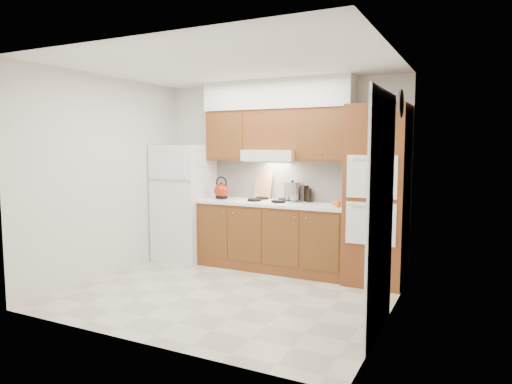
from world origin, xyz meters
TOP-DOWN VIEW (x-y plane):
  - floor at (0.00, 0.00)m, footprint 3.60×3.60m
  - ceiling at (0.00, 0.00)m, footprint 3.60×3.60m
  - wall_back at (0.00, 1.50)m, footprint 3.60×0.02m
  - wall_left at (-1.80, 0.00)m, footprint 0.02×3.00m
  - wall_right at (1.80, 0.00)m, footprint 0.02×3.00m
  - fridge at (-1.41, 1.14)m, footprint 0.75×0.72m
  - base_cabinets at (0.02, 1.20)m, footprint 2.11×0.60m
  - countertop at (0.03, 1.19)m, footprint 2.13×0.62m
  - backsplash at (0.02, 1.49)m, footprint 2.11×0.03m
  - oven_cabinet at (1.44, 1.18)m, footprint 0.70×0.65m
  - upper_cab_left at (-0.71, 1.33)m, footprint 0.63×0.33m
  - upper_cab_right at (0.72, 1.33)m, footprint 0.73×0.33m
  - range_hood at (-0.02, 1.27)m, footprint 0.75×0.45m
  - upper_cab_over_hood at (-0.02, 1.33)m, footprint 0.75×0.33m
  - soffit at (0.03, 1.32)m, footprint 2.13×0.36m
  - cooktop at (-0.02, 1.21)m, footprint 0.74×0.50m
  - doorway at (1.79, -0.35)m, footprint 0.02×0.90m
  - wall_clock at (1.79, 0.55)m, footprint 0.02×0.30m
  - kettle at (-0.79, 1.19)m, footprint 0.27×0.27m
  - cutting_board at (-0.23, 1.43)m, footprint 0.30×0.16m
  - stock_pot at (0.26, 1.34)m, footprint 0.29×0.29m
  - condiment_a at (0.42, 1.45)m, footprint 0.07×0.07m
  - condiment_b at (0.49, 1.38)m, footprint 0.08×0.08m
  - condiment_c at (0.45, 1.42)m, footprint 0.08×0.08m
  - orange_near at (0.98, 1.07)m, footprint 0.09×0.09m
  - orange_far at (0.90, 1.23)m, footprint 0.07×0.07m

SIDE VIEW (x-z plane):
  - floor at x=0.00m, z-range 0.00..0.00m
  - base_cabinets at x=0.02m, z-range 0.00..0.90m
  - fridge at x=-1.41m, z-range 0.00..1.72m
  - countertop at x=0.03m, z-range 0.90..0.94m
  - cooktop at x=-0.02m, z-range 0.94..0.95m
  - orange_far at x=0.90m, z-range 0.94..1.01m
  - orange_near at x=0.98m, z-range 0.94..1.02m
  - condiment_c at x=0.45m, z-range 0.94..1.11m
  - condiment_b at x=0.49m, z-range 0.94..1.13m
  - doorway at x=1.79m, z-range 0.00..2.10m
  - condiment_a at x=0.42m, z-range 0.94..1.16m
  - kettle at x=-0.79m, z-range 0.95..1.16m
  - stock_pot at x=0.26m, z-range 0.97..1.20m
  - oven_cabinet at x=1.44m, z-range 0.00..2.20m
  - cutting_board at x=-0.23m, z-range 0.95..1.33m
  - backsplash at x=0.02m, z-range 0.94..1.50m
  - wall_back at x=0.00m, z-range 0.00..2.60m
  - wall_left at x=-1.80m, z-range 0.00..2.60m
  - wall_right at x=1.80m, z-range 0.00..2.60m
  - range_hood at x=-0.02m, z-range 1.50..1.65m
  - upper_cab_left at x=-0.71m, z-range 1.50..2.20m
  - upper_cab_right at x=0.72m, z-range 1.50..2.20m
  - upper_cab_over_hood at x=-0.02m, z-range 1.65..2.20m
  - wall_clock at x=1.79m, z-range 2.00..2.30m
  - soffit at x=0.03m, z-range 2.20..2.60m
  - ceiling at x=0.00m, z-range 2.60..2.60m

